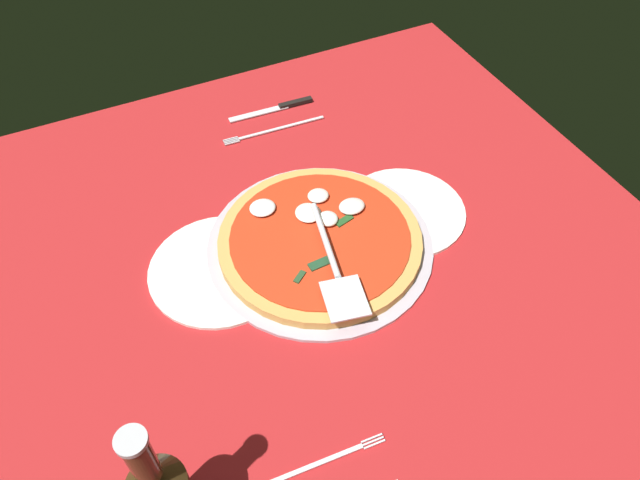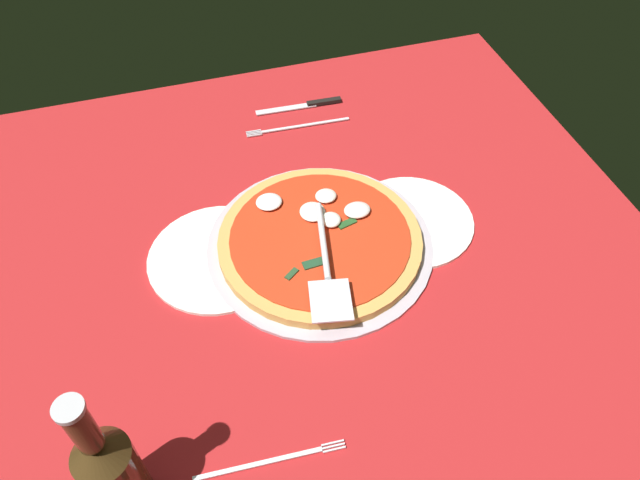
# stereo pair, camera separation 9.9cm
# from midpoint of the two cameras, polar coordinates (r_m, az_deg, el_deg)

# --- Properties ---
(ground_plane) EXTENTS (1.12, 1.12, 0.01)m
(ground_plane) POSITION_cam_midpoint_polar(r_m,az_deg,el_deg) (0.98, 2.98, -2.78)
(ground_plane) COLOR #AC1E20
(pizza_pan) EXTENTS (0.37, 0.37, 0.01)m
(pizza_pan) POSITION_cam_midpoint_polar(r_m,az_deg,el_deg) (1.00, 2.83, -0.73)
(pizza_pan) COLOR #B8AEBA
(pizza_pan) RESTS_ON ground_plane
(dinner_plate_left) EXTENTS (0.23, 0.23, 0.01)m
(dinner_plate_left) POSITION_cam_midpoint_polar(r_m,az_deg,el_deg) (0.99, -6.71, -1.84)
(dinner_plate_left) COLOR white
(dinner_plate_left) RESTS_ON ground_plane
(dinner_plate_right) EXTENTS (0.21, 0.21, 0.01)m
(dinner_plate_right) POSITION_cam_midpoint_polar(r_m,az_deg,el_deg) (1.06, 11.18, 1.57)
(dinner_plate_right) COLOR white
(dinner_plate_right) RESTS_ON ground_plane
(pizza) EXTENTS (0.33, 0.33, 0.03)m
(pizza) POSITION_cam_midpoint_polar(r_m,az_deg,el_deg) (0.99, 2.85, -0.05)
(pizza) COLOR gold
(pizza) RESTS_ON pizza_pan
(pizza_server) EXTENTS (0.08, 0.23, 0.01)m
(pizza_server) POSITION_cam_midpoint_polar(r_m,az_deg,el_deg) (0.92, 3.67, -2.69)
(pizza_server) COLOR silver
(pizza_server) RESTS_ON pizza
(place_setting_far) EXTENTS (0.21, 0.15, 0.01)m
(place_setting_far) POSITION_cam_midpoint_polar(r_m,az_deg,el_deg) (1.25, 0.66, 11.33)
(place_setting_far) COLOR white
(place_setting_far) RESTS_ON ground_plane
(beer_bottle) EXTENTS (0.06, 0.06, 0.25)m
(beer_bottle) POSITION_cam_midpoint_polar(r_m,az_deg,el_deg) (0.74, -15.15, -20.33)
(beer_bottle) COLOR #412C14
(beer_bottle) RESTS_ON ground_plane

